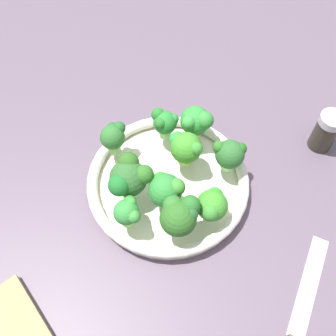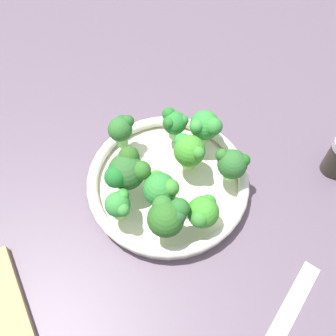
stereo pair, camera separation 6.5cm
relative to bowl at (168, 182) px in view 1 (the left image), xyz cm
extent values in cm
cube|color=#594959|center=(-1.27, -3.08, -3.04)|extent=(130.00, 130.00, 2.50)
cylinder|color=silver|center=(0.00, 0.00, -1.00)|extent=(27.38, 27.38, 1.58)
torus|color=silver|center=(0.00, 0.00, 0.75)|extent=(28.52, 28.52, 1.93)
cylinder|color=#93CE63|center=(4.54, -1.32, 2.73)|extent=(2.32, 2.32, 2.02)
sphere|color=#2D7F33|center=(4.54, -1.32, 5.53)|extent=(5.52, 5.52, 5.52)
sphere|color=#2D8C28|center=(2.86, -1.78, 6.13)|extent=(2.68, 2.68, 2.68)
sphere|color=#3A822D|center=(4.95, 0.38, 6.74)|extent=(2.86, 2.86, 2.86)
cylinder|color=#A1CD74|center=(-8.14, 6.45, 2.93)|extent=(1.94, 1.94, 2.43)
sphere|color=#2E8735|center=(-8.14, 6.45, 5.87)|extent=(5.31, 5.31, 5.31)
sphere|color=#368939|center=(-6.84, 4.91, 7.27)|extent=(2.41, 2.41, 2.41)
sphere|color=#318034|center=(-6.93, 7.83, 7.08)|extent=(3.15, 3.15, 3.15)
cylinder|color=#7BC359|center=(1.36, -6.78, 2.75)|extent=(2.18, 2.18, 2.07)
sphere|color=#2C5D2A|center=(1.36, -6.78, 5.79)|extent=(6.16, 6.16, 6.16)
sphere|color=#2C6520|center=(1.94, -4.23, 7.12)|extent=(3.15, 3.15, 3.15)
sphere|color=#1C6726|center=(2.99, -8.34, 6.86)|extent=(3.61, 3.61, 3.61)
sphere|color=#2A5B1E|center=(-0.49, -6.35, 7.45)|extent=(3.51, 3.51, 3.51)
cylinder|color=#93D76A|center=(7.06, -7.90, 2.84)|extent=(2.17, 2.17, 2.25)
sphere|color=#328437|center=(7.06, -7.90, 5.30)|extent=(4.09, 4.09, 4.09)
sphere|color=#338C32|center=(6.10, -7.00, 6.31)|extent=(1.78, 1.78, 1.78)
sphere|color=#2F832B|center=(5.56, -7.12, 5.60)|extent=(2.08, 2.08, 2.08)
sphere|color=#378437|center=(8.32, -6.86, 5.93)|extent=(2.08, 2.08, 2.08)
cylinder|color=#87B44D|center=(-2.68, 3.62, 2.92)|extent=(2.51, 2.51, 2.40)
sphere|color=#3C8A28|center=(-2.68, 3.62, 5.88)|extent=(5.43, 5.43, 5.43)
sphere|color=#2F8B37|center=(-4.25, 2.43, 6.38)|extent=(2.92, 2.92, 2.92)
sphere|color=#37802E|center=(-1.54, 4.97, 7.29)|extent=(2.23, 2.23, 2.23)
cylinder|color=#8ED66C|center=(-0.26, 10.67, 2.76)|extent=(2.36, 2.36, 2.09)
sphere|color=#2A612A|center=(-0.26, 10.67, 5.45)|extent=(5.04, 5.04, 5.04)
sphere|color=#2B6523|center=(-0.98, 8.84, 6.70)|extent=(2.09, 2.09, 2.09)
sphere|color=#1E5919|center=(-0.43, 12.51, 6.38)|extent=(2.05, 2.05, 2.05)
cylinder|color=#78B860|center=(-7.27, -8.36, 3.08)|extent=(2.17, 2.17, 2.72)
sphere|color=#2C672A|center=(-7.27, -8.36, 5.85)|extent=(4.33, 4.33, 4.33)
sphere|color=#235B25|center=(-8.99, -8.12, 6.32)|extent=(1.87, 1.87, 1.87)
sphere|color=#255C28|center=(-8.29, -6.97, 6.81)|extent=(2.27, 2.27, 2.27)
sphere|color=#1C571E|center=(-8.42, -7.55, 6.49)|extent=(1.97, 1.97, 1.97)
cylinder|color=#92C770|center=(-9.02, 1.19, 2.90)|extent=(2.11, 2.11, 2.36)
sphere|color=#27782E|center=(-9.02, 1.19, 5.47)|extent=(4.29, 4.29, 4.29)
sphere|color=#226C24|center=(-10.14, 0.19, 6.52)|extent=(2.48, 2.48, 2.48)
sphere|color=#297432|center=(-9.07, 2.70, 6.09)|extent=(1.99, 1.99, 1.99)
sphere|color=#246825|center=(-8.09, 0.20, 6.59)|extent=(1.96, 1.96, 1.96)
cylinder|color=#9BD974|center=(10.00, -0.37, 3.08)|extent=(2.08, 2.08, 2.71)
sphere|color=#295E20|center=(10.00, -0.37, 6.28)|extent=(5.70, 5.70, 5.70)
sphere|color=#2D6A28|center=(8.24, -0.85, 7.24)|extent=(3.13, 3.13, 3.13)
sphere|color=#256325|center=(8.85, 1.68, 7.52)|extent=(3.15, 3.15, 3.15)
sphere|color=#25592A|center=(9.98, 1.28, 7.19)|extent=(2.80, 2.80, 2.80)
cylinder|color=#77B74C|center=(8.30, 5.40, 2.55)|extent=(1.87, 1.87, 1.67)
sphere|color=#3A8D29|center=(8.30, 5.40, 5.04)|extent=(5.09, 5.09, 5.09)
sphere|color=#2D8E2B|center=(6.85, 6.21, 5.35)|extent=(2.72, 2.72, 2.72)
sphere|color=#377F2E|center=(9.67, 4.71, 5.72)|extent=(2.91, 2.91, 2.91)
cube|color=silver|center=(21.57, 18.32, -1.59)|extent=(15.33, 12.02, 0.40)
cylinder|color=#302B20|center=(-3.78, 30.52, 1.60)|extent=(4.39, 4.39, 6.77)
cylinder|color=#BBB2B9|center=(-3.78, 30.52, 5.75)|extent=(4.61, 4.61, 1.54)
camera|label=1|loc=(33.96, -6.53, 59.49)|focal=41.52mm
camera|label=2|loc=(34.59, -0.09, 59.49)|focal=41.52mm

